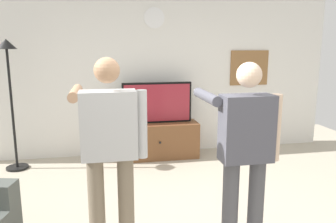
{
  "coord_description": "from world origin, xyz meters",
  "views": [
    {
      "loc": [
        -0.71,
        -2.68,
        1.84
      ],
      "look_at": [
        0.04,
        1.2,
        1.05
      ],
      "focal_mm": 36.13,
      "sensor_mm": 36.0,
      "label": 1
    }
  ],
  "objects_px": {
    "floor_lamp": "(9,78)",
    "person_standing_nearer_lamp": "(109,146)",
    "television": "(157,103)",
    "person_standing_nearer_couch": "(245,148)",
    "wall_clock": "(154,18)",
    "tv_stand": "(158,140)",
    "framed_picture": "(249,68)"
  },
  "relations": [
    {
      "from": "floor_lamp",
      "to": "person_standing_nearer_lamp",
      "type": "distance_m",
      "value": 2.78
    },
    {
      "from": "television",
      "to": "person_standing_nearer_couch",
      "type": "xyz_separation_m",
      "value": [
        0.32,
        -2.73,
        0.06
      ]
    },
    {
      "from": "television",
      "to": "person_standing_nearer_couch",
      "type": "bearing_deg",
      "value": -83.25
    },
    {
      "from": "floor_lamp",
      "to": "person_standing_nearer_couch",
      "type": "height_order",
      "value": "floor_lamp"
    },
    {
      "from": "wall_clock",
      "to": "floor_lamp",
      "type": "xyz_separation_m",
      "value": [
        -2.16,
        -0.4,
        -0.89
      ]
    },
    {
      "from": "floor_lamp",
      "to": "person_standing_nearer_couch",
      "type": "distance_m",
      "value": 3.6
    },
    {
      "from": "person_standing_nearer_lamp",
      "to": "person_standing_nearer_couch",
      "type": "height_order",
      "value": "person_standing_nearer_lamp"
    },
    {
      "from": "tv_stand",
      "to": "television",
      "type": "distance_m",
      "value": 0.62
    },
    {
      "from": "framed_picture",
      "to": "person_standing_nearer_lamp",
      "type": "relative_size",
      "value": 0.4
    },
    {
      "from": "tv_stand",
      "to": "television",
      "type": "xyz_separation_m",
      "value": [
        -0.0,
        0.05,
        0.62
      ]
    },
    {
      "from": "floor_lamp",
      "to": "person_standing_nearer_couch",
      "type": "relative_size",
      "value": 1.13
    },
    {
      "from": "floor_lamp",
      "to": "person_standing_nearer_lamp",
      "type": "height_order",
      "value": "floor_lamp"
    },
    {
      "from": "framed_picture",
      "to": "person_standing_nearer_lamp",
      "type": "height_order",
      "value": "person_standing_nearer_lamp"
    },
    {
      "from": "framed_picture",
      "to": "floor_lamp",
      "type": "bearing_deg",
      "value": -173.96
    },
    {
      "from": "wall_clock",
      "to": "person_standing_nearer_lamp",
      "type": "distance_m",
      "value": 3.18
    },
    {
      "from": "floor_lamp",
      "to": "person_standing_nearer_couch",
      "type": "xyz_separation_m",
      "value": [
        2.49,
        -2.57,
        -0.4
      ]
    },
    {
      "from": "floor_lamp",
      "to": "person_standing_nearer_lamp",
      "type": "bearing_deg",
      "value": -60.74
    },
    {
      "from": "tv_stand",
      "to": "person_standing_nearer_couch",
      "type": "bearing_deg",
      "value": -83.13
    },
    {
      "from": "tv_stand",
      "to": "floor_lamp",
      "type": "bearing_deg",
      "value": -177.06
    },
    {
      "from": "tv_stand",
      "to": "person_standing_nearer_couch",
      "type": "height_order",
      "value": "person_standing_nearer_couch"
    },
    {
      "from": "wall_clock",
      "to": "framed_picture",
      "type": "bearing_deg",
      "value": 0.17
    },
    {
      "from": "person_standing_nearer_lamp",
      "to": "tv_stand",
      "type": "bearing_deg",
      "value": 72.04
    },
    {
      "from": "wall_clock",
      "to": "person_standing_nearer_lamp",
      "type": "relative_size",
      "value": 0.19
    },
    {
      "from": "framed_picture",
      "to": "person_standing_nearer_lamp",
      "type": "bearing_deg",
      "value": -131.57
    },
    {
      "from": "floor_lamp",
      "to": "person_standing_nearer_couch",
      "type": "bearing_deg",
      "value": -46.0
    },
    {
      "from": "wall_clock",
      "to": "floor_lamp",
      "type": "bearing_deg",
      "value": -169.5
    },
    {
      "from": "wall_clock",
      "to": "person_standing_nearer_lamp",
      "type": "bearing_deg",
      "value": -106.21
    },
    {
      "from": "person_standing_nearer_couch",
      "to": "person_standing_nearer_lamp",
      "type": "bearing_deg",
      "value": 171.51
    },
    {
      "from": "person_standing_nearer_lamp",
      "to": "person_standing_nearer_couch",
      "type": "distance_m",
      "value": 1.15
    },
    {
      "from": "tv_stand",
      "to": "wall_clock",
      "type": "bearing_deg",
      "value": 90.0
    },
    {
      "from": "television",
      "to": "framed_picture",
      "type": "distance_m",
      "value": 1.77
    },
    {
      "from": "wall_clock",
      "to": "person_standing_nearer_couch",
      "type": "xyz_separation_m",
      "value": [
        0.32,
        -2.98,
        -1.29
      ]
    }
  ]
}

